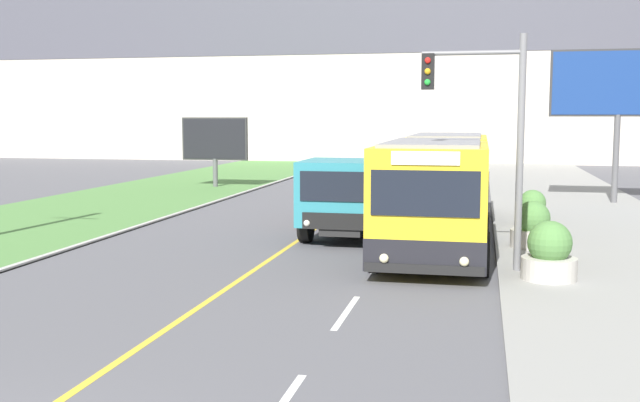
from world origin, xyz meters
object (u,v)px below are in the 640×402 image
object	(u,v)px
city_bus	(441,187)
billboard_large	(619,88)
billboard_small	(215,141)
planter_round_second	(532,227)
traffic_light_mast	(489,122)
planter_round_near	(549,254)
car_distant	(415,171)
planter_round_third	(532,210)
dump_truck	(353,197)

from	to	relation	value
city_bus	billboard_large	bearing A→B (deg)	57.59
billboard_small	billboard_large	bearing A→B (deg)	-11.17
city_bus	planter_round_second	bearing A→B (deg)	-27.92
traffic_light_mast	billboard_small	xyz separation A→B (m)	(-13.17, 18.19, -1.09)
billboard_large	planter_round_second	bearing A→B (deg)	-108.89
city_bus	planter_round_near	bearing A→B (deg)	-64.26
car_distant	planter_round_third	world-z (taller)	car_distant
traffic_light_mast	car_distant	bearing A→B (deg)	99.07
dump_truck	traffic_light_mast	xyz separation A→B (m)	(3.80, -4.33, 2.23)
planter_round_second	dump_truck	bearing A→B (deg)	167.51
traffic_light_mast	planter_round_second	bearing A→B (deg)	69.29
city_bus	planter_round_second	xyz separation A→B (m)	(2.49, -1.32, -0.88)
dump_truck	planter_round_second	size ratio (longest dim) A/B	5.65
planter_round_near	planter_round_second	xyz separation A→B (m)	(-0.10, 4.04, -0.01)
traffic_light_mast	planter_round_second	world-z (taller)	traffic_light_mast
dump_truck	billboard_small	size ratio (longest dim) A/B	2.00
dump_truck	planter_round_second	distance (m)	5.17
planter_round_second	billboard_small	bearing A→B (deg)	133.86
car_distant	billboard_large	distance (m)	12.11
car_distant	planter_round_near	size ratio (longest dim) A/B	3.42
billboard_small	planter_round_second	xyz separation A→B (m)	(14.38, -14.97, -1.71)
city_bus	traffic_light_mast	distance (m)	5.09
city_bus	dump_truck	bearing A→B (deg)	-175.32
dump_truck	planter_round_third	world-z (taller)	dump_truck
city_bus	planter_round_third	size ratio (longest dim) A/B	11.18
dump_truck	city_bus	bearing A→B (deg)	4.68
billboard_small	planter_round_second	world-z (taller)	billboard_small
billboard_large	billboard_small	world-z (taller)	billboard_large
billboard_large	planter_round_third	size ratio (longest dim) A/B	5.41
planter_round_third	planter_round_near	bearing A→B (deg)	-91.06
billboard_large	planter_round_second	distance (m)	12.67
dump_truck	planter_round_near	size ratio (longest dim) A/B	5.54
billboard_small	planter_round_third	bearing A→B (deg)	-36.76
billboard_large	planter_round_near	size ratio (longest dim) A/B	4.91
planter_round_third	billboard_large	bearing A→B (deg)	63.55
billboard_large	planter_round_second	world-z (taller)	billboard_large
planter_round_near	billboard_large	bearing A→B (deg)	76.17
city_bus	billboard_small	bearing A→B (deg)	131.08
city_bus	dump_truck	world-z (taller)	city_bus
car_distant	planter_round_second	world-z (taller)	car_distant
city_bus	dump_truck	xyz separation A→B (m)	(-2.53, -0.21, -0.31)
city_bus	billboard_large	size ratio (longest dim) A/B	2.07
billboard_large	planter_round_third	xyz separation A→B (m)	(-3.64, -7.32, -4.08)
planter_round_second	car_distant	bearing A→B (deg)	104.11
billboard_large	planter_round_second	xyz separation A→B (m)	(-3.89, -11.36, -4.04)
traffic_light_mast	billboard_small	size ratio (longest dim) A/B	1.53
traffic_light_mast	planter_round_second	xyz separation A→B (m)	(1.22, 3.22, -2.80)
planter_round_third	city_bus	bearing A→B (deg)	-135.12
planter_round_third	traffic_light_mast	bearing A→B (deg)	-101.39
car_distant	city_bus	bearing A→B (deg)	-82.68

